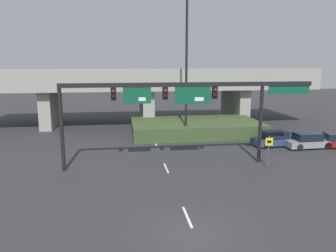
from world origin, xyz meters
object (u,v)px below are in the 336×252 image
object	(u,v)px
signal_gantry	(184,97)
parked_sedan_mid_right	(308,141)
highway_light_pole_near	(187,51)
parked_sedan_near_right	(275,139)
speed_limit_sign	(269,148)

from	to	relation	value
signal_gantry	parked_sedan_mid_right	bearing A→B (deg)	15.91
highway_light_pole_near	parked_sedan_mid_right	distance (m)	14.59
parked_sedan_near_right	speed_limit_sign	bearing A→B (deg)	-125.21
parked_sedan_near_right	parked_sedan_mid_right	distance (m)	2.95
signal_gantry	parked_sedan_mid_right	distance (m)	14.00
speed_limit_sign	parked_sedan_near_right	distance (m)	7.21
signal_gantry	highway_light_pole_near	xyz separation A→B (m)	(1.95, 8.81, 3.71)
speed_limit_sign	parked_sedan_near_right	bearing A→B (deg)	59.74
highway_light_pole_near	parked_sedan_mid_right	xyz separation A→B (m)	(10.74, -5.20, -8.39)
speed_limit_sign	parked_sedan_mid_right	xyz separation A→B (m)	(6.30, 4.98, -0.88)
speed_limit_sign	parked_sedan_near_right	xyz separation A→B (m)	(3.60, 6.18, -0.87)
signal_gantry	parked_sedan_near_right	distance (m)	12.04
signal_gantry	parked_sedan_near_right	size ratio (longest dim) A/B	4.14
parked_sedan_near_right	parked_sedan_mid_right	xyz separation A→B (m)	(2.70, -1.20, -0.01)
signal_gantry	speed_limit_sign	xyz separation A→B (m)	(6.38, -1.36, -3.81)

